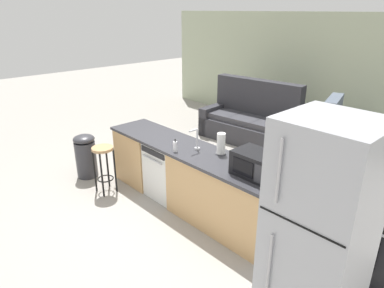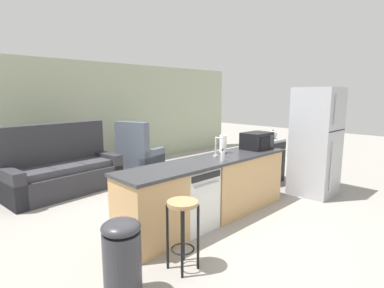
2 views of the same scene
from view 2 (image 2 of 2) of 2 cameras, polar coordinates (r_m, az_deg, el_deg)
ground_plane at (r=4.45m, az=2.10°, el=-14.56°), size 24.00×24.00×0.00m
wall_back at (r=7.74m, az=-19.35°, el=5.13°), size 10.00×0.06×2.60m
kitchen_counter at (r=4.46m, az=4.28°, el=-8.73°), size 2.94×0.66×0.90m
dishwasher at (r=4.13m, az=-0.30°, el=-10.21°), size 0.58×0.61×0.84m
stove_range at (r=6.41m, az=13.21°, el=-3.04°), size 0.76×0.68×0.90m
refrigerator at (r=5.81m, az=22.52°, el=0.37°), size 0.72×0.73×1.93m
microwave at (r=5.14m, az=12.25°, el=0.62°), size 0.50×0.37×0.28m
sink_faucet at (r=4.37m, az=4.69°, el=-0.84°), size 0.07×0.18×0.30m
paper_towel_roll at (r=4.70m, az=5.93°, el=-0.07°), size 0.14×0.14×0.28m
soap_bottle at (r=4.12m, az=5.84°, el=-2.32°), size 0.06×0.06×0.18m
kettle at (r=6.40m, az=15.15°, el=1.71°), size 0.21×0.17×0.19m
bar_stool at (r=3.16m, az=-1.79°, el=-14.33°), size 0.32×0.32×0.74m
trash_bin at (r=2.89m, az=-13.16°, el=-20.46°), size 0.35×0.35×0.74m
couch at (r=6.13m, az=-23.71°, el=-4.73°), size 2.08×1.09×1.27m
armchair at (r=7.15m, az=-10.24°, el=-2.50°), size 1.01×1.04×1.20m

